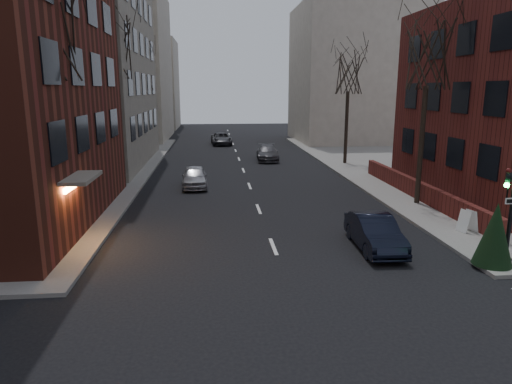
# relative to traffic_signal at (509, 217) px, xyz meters

# --- Properties ---
(low_wall_right) EXTENTS (0.35, 16.00, 1.00)m
(low_wall_right) POSITION_rel_traffic_signal_xyz_m (1.36, 10.01, -1.26)
(low_wall_right) COLOR maroon
(low_wall_right) RESTS_ON sidewalk_far_right
(building_distant_la) EXTENTS (14.00, 16.00, 18.00)m
(building_distant_la) POSITION_rel_traffic_signal_xyz_m (-22.94, 46.01, 7.09)
(building_distant_la) COLOR #C0B5A3
(building_distant_la) RESTS_ON ground
(building_distant_ra) EXTENTS (14.00, 14.00, 16.00)m
(building_distant_ra) POSITION_rel_traffic_signal_xyz_m (7.06, 41.01, 6.09)
(building_distant_ra) COLOR #C0B5A3
(building_distant_ra) RESTS_ON ground
(building_distant_lb) EXTENTS (10.00, 12.00, 14.00)m
(building_distant_lb) POSITION_rel_traffic_signal_xyz_m (-20.94, 63.01, 5.09)
(building_distant_lb) COLOR #C0B5A3
(building_distant_lb) RESTS_ON ground
(traffic_signal) EXTENTS (0.76, 0.44, 4.00)m
(traffic_signal) POSITION_rel_traffic_signal_xyz_m (0.00, 0.00, 0.00)
(traffic_signal) COLOR black
(traffic_signal) RESTS_ON sidewalk_far_right
(tree_left_a) EXTENTS (4.18, 4.18, 10.26)m
(tree_left_a) POSITION_rel_traffic_signal_xyz_m (-16.74, 5.01, 6.56)
(tree_left_a) COLOR #2D231C
(tree_left_a) RESTS_ON sidewalk_far_left
(tree_left_b) EXTENTS (4.40, 4.40, 10.80)m
(tree_left_b) POSITION_rel_traffic_signal_xyz_m (-16.74, 17.01, 7.00)
(tree_left_b) COLOR #2D231C
(tree_left_b) RESTS_ON sidewalk_far_left
(tree_left_c) EXTENTS (3.96, 3.96, 9.72)m
(tree_left_c) POSITION_rel_traffic_signal_xyz_m (-16.74, 31.01, 6.12)
(tree_left_c) COLOR #2D231C
(tree_left_c) RESTS_ON sidewalk_far_left
(tree_right_a) EXTENTS (3.96, 3.96, 9.72)m
(tree_right_a) POSITION_rel_traffic_signal_xyz_m (0.86, 9.01, 6.12)
(tree_right_a) COLOR #2D231C
(tree_right_a) RESTS_ON sidewalk_far_right
(tree_right_b) EXTENTS (3.74, 3.74, 9.18)m
(tree_right_b) POSITION_rel_traffic_signal_xyz_m (0.86, 23.01, 5.68)
(tree_right_b) COLOR #2D231C
(tree_right_b) RESTS_ON sidewalk_far_right
(streetlamp_near) EXTENTS (0.36, 0.36, 6.28)m
(streetlamp_near) POSITION_rel_traffic_signal_xyz_m (-16.14, 13.01, 2.33)
(streetlamp_near) COLOR black
(streetlamp_near) RESTS_ON sidewalk_far_left
(streetlamp_far) EXTENTS (0.36, 0.36, 6.28)m
(streetlamp_far) POSITION_rel_traffic_signal_xyz_m (-16.14, 33.01, 2.33)
(streetlamp_far) COLOR black
(streetlamp_far) RESTS_ON sidewalk_far_left
(parked_sedan) EXTENTS (1.56, 4.20, 1.37)m
(parked_sedan) POSITION_rel_traffic_signal_xyz_m (-3.94, 2.37, -1.22)
(parked_sedan) COLOR black
(parked_sedan) RESTS_ON ground
(car_lane_silver) EXTENTS (1.76, 4.06, 1.36)m
(car_lane_silver) POSITION_rel_traffic_signal_xyz_m (-11.55, 15.03, -1.23)
(car_lane_silver) COLOR #A8A8AE
(car_lane_silver) RESTS_ON ground
(car_lane_gray) EXTENTS (2.18, 4.77, 1.35)m
(car_lane_gray) POSITION_rel_traffic_signal_xyz_m (-5.42, 25.99, -1.23)
(car_lane_gray) COLOR #3F3E43
(car_lane_gray) RESTS_ON ground
(car_lane_far) EXTENTS (2.51, 5.01, 1.36)m
(car_lane_far) POSITION_rel_traffic_signal_xyz_m (-9.30, 38.45, -1.23)
(car_lane_far) COLOR #39393E
(car_lane_far) RESTS_ON ground
(sandwich_board) EXTENTS (0.58, 0.70, 0.99)m
(sandwich_board) POSITION_rel_traffic_signal_xyz_m (0.76, 3.73, -1.26)
(sandwich_board) COLOR white
(sandwich_board) RESTS_ON sidewalk_far_right
(evergreen_shrub) EXTENTS (1.56, 1.56, 2.27)m
(evergreen_shrub) POSITION_rel_traffic_signal_xyz_m (-0.46, -0.02, -0.63)
(evergreen_shrub) COLOR black
(evergreen_shrub) RESTS_ON sidewalk_far_right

